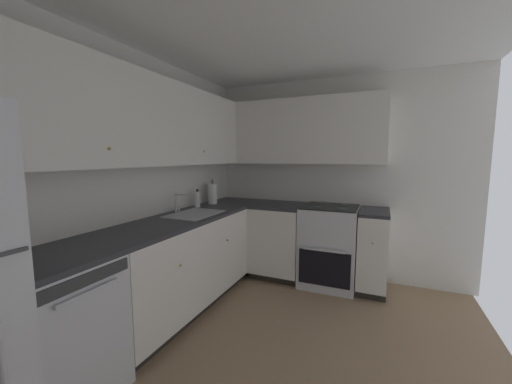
{
  "coord_description": "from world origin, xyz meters",
  "views": [
    {
      "loc": [
        -1.76,
        -0.55,
        1.47
      ],
      "look_at": [
        1.01,
        0.65,
        1.11
      ],
      "focal_mm": 20.64,
      "sensor_mm": 36.0,
      "label": 1
    }
  ],
  "objects_px": {
    "oven_range": "(330,245)",
    "soap_bottle": "(198,199)",
    "paper_towel_roll": "(213,194)",
    "dishwasher": "(55,333)"
  },
  "relations": [
    {
      "from": "oven_range",
      "to": "soap_bottle",
      "type": "height_order",
      "value": "soap_bottle"
    },
    {
      "from": "soap_bottle",
      "to": "paper_towel_roll",
      "type": "xyz_separation_m",
      "value": [
        0.29,
        -0.02,
        0.03
      ]
    },
    {
      "from": "dishwasher",
      "to": "soap_bottle",
      "type": "xyz_separation_m",
      "value": [
        1.75,
        0.18,
        0.56
      ]
    },
    {
      "from": "dishwasher",
      "to": "paper_towel_roll",
      "type": "distance_m",
      "value": 2.13
    },
    {
      "from": "dishwasher",
      "to": "oven_range",
      "type": "relative_size",
      "value": 0.82
    },
    {
      "from": "paper_towel_roll",
      "to": "oven_range",
      "type": "bearing_deg",
      "value": -77.11
    },
    {
      "from": "dishwasher",
      "to": "paper_towel_roll",
      "type": "bearing_deg",
      "value": 4.5
    },
    {
      "from": "oven_range",
      "to": "paper_towel_roll",
      "type": "xyz_separation_m",
      "value": [
        -0.31,
        1.37,
        0.57
      ]
    },
    {
      "from": "dishwasher",
      "to": "paper_towel_roll",
      "type": "relative_size",
      "value": 2.85
    },
    {
      "from": "dishwasher",
      "to": "oven_range",
      "type": "xyz_separation_m",
      "value": [
        2.36,
        -1.21,
        0.02
      ]
    }
  ]
}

